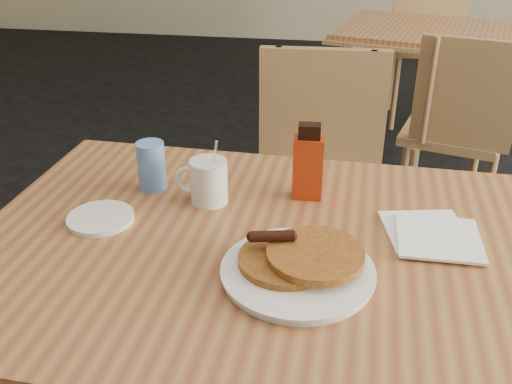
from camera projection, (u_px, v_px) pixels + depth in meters
main_table at (284, 261)px, 1.18m from camera, size 1.37×0.95×0.75m
neighbor_table at (448, 38)px, 2.95m from camera, size 1.28×1.01×0.75m
chair_main_far at (318, 169)px, 1.91m from camera, size 0.45×0.45×0.94m
chair_neighbor_far at (429, 24)px, 3.67m from camera, size 0.48×0.48×1.03m
chair_neighbor_near at (457, 119)px, 2.41m from camera, size 0.49×0.50×0.89m
pancake_plate at (298, 266)px, 1.07m from camera, size 0.29×0.29×0.07m
coffee_mug at (208, 181)px, 1.30m from camera, size 0.12×0.09×0.16m
syrup_bottle at (308, 164)px, 1.31m from camera, size 0.07×0.05×0.18m
napkin_stack at (432, 234)px, 1.19m from camera, size 0.21×0.22×0.01m
blue_tumbler at (152, 166)px, 1.36m from camera, size 0.08×0.08×0.12m
side_saucer at (101, 218)px, 1.25m from camera, size 0.18×0.18×0.01m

